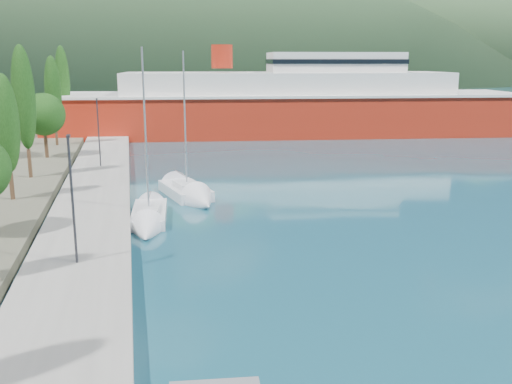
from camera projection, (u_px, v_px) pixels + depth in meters
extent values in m
plane|color=#194D5D|center=(157.00, 105.00, 131.17)|extent=(1400.00, 1400.00, 0.00)
cube|color=gray|center=(93.00, 204.00, 39.79)|extent=(5.00, 88.00, 0.80)
cone|color=slate|center=(500.00, 7.00, 660.15)|extent=(640.00, 640.00, 140.00)
cone|color=#385933|center=(491.00, 12.00, 422.93)|extent=(420.00, 420.00, 90.00)
cylinder|color=#47301E|center=(12.00, 186.00, 39.53)|extent=(0.30, 0.30, 1.90)
ellipsoid|color=#194112|center=(6.00, 124.00, 38.56)|extent=(1.80, 1.80, 6.74)
cylinder|color=#47301E|center=(30.00, 163.00, 46.89)|extent=(0.30, 0.30, 2.36)
ellipsoid|color=#194112|center=(24.00, 98.00, 45.68)|extent=(1.80, 1.80, 8.36)
cylinder|color=#47301E|center=(46.00, 144.00, 56.48)|extent=(0.36, 0.36, 2.61)
sphere|color=#194112|center=(44.00, 114.00, 55.80)|extent=(4.17, 4.17, 4.17)
cylinder|color=#47301E|center=(57.00, 135.00, 64.76)|extent=(0.30, 0.30, 2.19)
ellipsoid|color=#194112|center=(53.00, 91.00, 63.63)|extent=(1.80, 1.80, 7.78)
cylinder|color=#47301E|center=(66.00, 124.00, 74.78)|extent=(0.30, 0.30, 2.49)
ellipsoid|color=#194112|center=(63.00, 80.00, 73.50)|extent=(1.80, 1.80, 8.82)
cylinder|color=#2D2D33|center=(73.00, 201.00, 26.41)|extent=(0.12, 0.12, 6.00)
cube|color=#2D2D33|center=(68.00, 136.00, 25.96)|extent=(0.15, 0.50, 0.12)
cylinder|color=#2D2D33|center=(99.00, 133.00, 50.92)|extent=(0.12, 0.12, 6.00)
cube|color=#2D2D33|center=(97.00, 99.00, 50.48)|extent=(0.15, 0.50, 0.12)
cube|color=silver|center=(149.00, 216.00, 37.33)|extent=(2.65, 6.14, 0.84)
cube|color=silver|center=(149.00, 209.00, 36.82)|extent=(1.49, 2.49, 0.33)
cylinder|color=silver|center=(145.00, 131.00, 35.68)|extent=(0.12, 0.12, 10.31)
cone|color=silver|center=(146.00, 233.00, 33.64)|extent=(2.38, 2.96, 2.16)
cube|color=silver|center=(185.00, 192.00, 43.77)|extent=(3.82, 6.29, 1.01)
cube|color=silver|center=(187.00, 185.00, 43.28)|extent=(2.03, 2.63, 0.39)
cylinder|color=silver|center=(185.00, 120.00, 42.18)|extent=(0.12, 0.12, 10.05)
cone|color=silver|center=(202.00, 203.00, 40.47)|extent=(3.12, 3.24, 2.57)
cube|color=#A92311|center=(286.00, 117.00, 79.62)|extent=(65.33, 21.07, 6.20)
cube|color=silver|center=(286.00, 94.00, 78.92)|extent=(65.82, 21.52, 0.33)
cube|color=silver|center=(286.00, 84.00, 78.62)|extent=(45.30, 16.38, 3.32)
cube|color=silver|center=(334.00, 62.00, 78.56)|extent=(18.85, 10.38, 2.66)
cylinder|color=#A92311|center=(222.00, 56.00, 76.96)|extent=(2.88, 2.88, 3.10)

